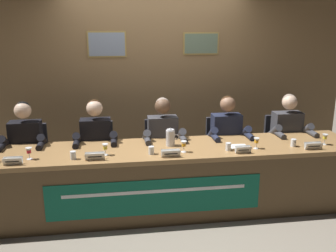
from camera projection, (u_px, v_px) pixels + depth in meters
ground_plane at (168, 209)px, 4.40m from camera, size 12.00×12.00×0.00m
wall_back_panelled at (155, 81)px, 5.32m from camera, size 5.54×0.14×2.60m
conference_table at (169, 170)px, 4.15m from camera, size 4.34×0.80×0.75m
chair_far_left at (31, 163)px, 4.62m from camera, size 0.44×0.45×0.90m
panelist_far_left at (25, 146)px, 4.35m from camera, size 0.51×0.48×1.23m
nameplate_far_left at (13, 161)px, 3.69m from camera, size 0.18×0.06×0.08m
juice_glass_far_left at (29, 151)px, 3.82m from camera, size 0.06×0.06×0.12m
chair_left at (98, 159)px, 4.73m from camera, size 0.44×0.45×0.90m
panelist_left at (96, 143)px, 4.46m from camera, size 0.51×0.48×1.23m
nameplate_left at (95, 156)px, 3.82m from camera, size 0.20×0.06×0.08m
juice_glass_left at (105, 147)px, 3.94m from camera, size 0.06×0.06×0.12m
water_cup_left at (73, 156)px, 3.84m from camera, size 0.06×0.06×0.08m
chair_center at (162, 156)px, 4.84m from camera, size 0.44×0.45×0.90m
panelist_center at (164, 140)px, 4.58m from camera, size 0.51×0.48×1.23m
nameplate_center at (171, 153)px, 3.90m from camera, size 0.20×0.06×0.08m
juice_glass_center at (184, 144)px, 4.03m from camera, size 0.06×0.06×0.12m
water_cup_center at (151, 151)px, 3.98m from camera, size 0.06×0.06×0.08m
chair_right at (222, 153)px, 4.95m from camera, size 0.44×0.45×0.90m
panelist_right at (228, 138)px, 4.69m from camera, size 0.51×0.48×1.23m
nameplate_right at (243, 150)px, 4.02m from camera, size 0.17×0.06×0.08m
juice_glass_right at (256, 141)px, 4.15m from camera, size 0.06×0.06×0.12m
water_cup_right at (228, 147)px, 4.10m from camera, size 0.06×0.06×0.08m
chair_far_right at (281, 150)px, 5.06m from camera, size 0.44×0.45×0.90m
panelist_far_right at (289, 135)px, 4.80m from camera, size 0.51×0.48×1.23m
nameplate_far_right at (313, 146)px, 4.14m from camera, size 0.20×0.06×0.08m
juice_glass_far_right at (325, 137)px, 4.28m from camera, size 0.06×0.06×0.12m
water_cup_far_right at (293, 143)px, 4.23m from camera, size 0.06×0.06×0.08m
water_pitcher_central at (171, 138)px, 4.24m from camera, size 0.15×0.10×0.21m
document_stack_right at (238, 147)px, 4.21m from camera, size 0.22×0.16×0.01m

